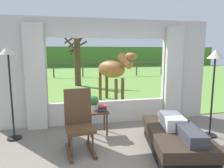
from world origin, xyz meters
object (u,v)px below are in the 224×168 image
object	(u,v)px
floor_lamp_right	(215,67)
recliner_sofa	(175,140)
potted_plant	(94,102)
rocking_chair	(79,121)
floor_lamp_left	(9,64)
pasture_tree	(77,59)
horse	(113,70)
side_table	(98,115)
reclining_person	(178,125)
book_stack	(102,108)

from	to	relation	value
floor_lamp_right	recliner_sofa	bearing A→B (deg)	-154.94
potted_plant	rocking_chair	bearing A→B (deg)	-115.04
recliner_sofa	floor_lamp_left	xyz separation A→B (m)	(-2.95, 1.19, 1.31)
floor_lamp_right	pasture_tree	size ratio (longest dim) A/B	0.60
potted_plant	floor_lamp_left	bearing A→B (deg)	179.44
recliner_sofa	horse	bearing A→B (deg)	105.44
recliner_sofa	side_table	xyz separation A→B (m)	(-1.23, 1.12, 0.21)
potted_plant	recliner_sofa	bearing A→B (deg)	-41.94
reclining_person	book_stack	bearing A→B (deg)	146.85
reclining_person	floor_lamp_left	distance (m)	3.36
floor_lamp_left	horse	xyz separation A→B (m)	(2.64, 2.69, -0.38)
side_table	book_stack	bearing A→B (deg)	-35.18
rocking_chair	pasture_tree	xyz separation A→B (m)	(0.29, 7.31, 0.88)
pasture_tree	floor_lamp_left	bearing A→B (deg)	-103.60
reclining_person	floor_lamp_right	bearing A→B (deg)	38.07
side_table	floor_lamp_left	world-z (taller)	floor_lamp_left
side_table	book_stack	size ratio (longest dim) A/B	2.79
recliner_sofa	floor_lamp_left	bearing A→B (deg)	168.92
side_table	reclining_person	bearing A→B (deg)	-43.48
book_stack	floor_lamp_right	xyz separation A→B (m)	(2.22, -0.55, 0.88)
potted_plant	horse	xyz separation A→B (m)	(1.00, 2.71, 0.45)
pasture_tree	floor_lamp_right	bearing A→B (deg)	-71.23
reclining_person	rocking_chair	size ratio (longest dim) A/B	1.28
reclining_person	pasture_tree	world-z (taller)	pasture_tree
recliner_sofa	reclining_person	xyz separation A→B (m)	(0.00, -0.05, 0.30)
side_table	floor_lamp_right	world-z (taller)	floor_lamp_right
side_table	floor_lamp_left	xyz separation A→B (m)	(-1.72, 0.08, 1.11)
reclining_person	rocking_chair	xyz separation A→B (m)	(-1.66, 0.47, 0.02)
horse	potted_plant	bearing A→B (deg)	38.50
rocking_chair	side_table	xyz separation A→B (m)	(0.43, 0.70, -0.12)
rocking_chair	side_table	world-z (taller)	rocking_chair
horse	pasture_tree	xyz separation A→B (m)	(-1.06, 3.84, 0.27)
rocking_chair	potted_plant	xyz separation A→B (m)	(0.35, 0.76, 0.16)
floor_lamp_left	rocking_chair	bearing A→B (deg)	-30.89
side_table	floor_lamp_left	size ratio (longest dim) A/B	0.27
pasture_tree	rocking_chair	bearing A→B (deg)	-92.28
recliner_sofa	book_stack	bearing A→B (deg)	148.16
reclining_person	side_table	bearing A→B (deg)	147.43
potted_plant	pasture_tree	size ratio (longest dim) A/B	0.11
reclining_person	side_table	world-z (taller)	reclining_person
potted_plant	floor_lamp_right	distance (m)	2.60
recliner_sofa	book_stack	distance (m)	1.59
floor_lamp_right	pasture_tree	xyz separation A→B (m)	(-2.45, 7.22, -0.04)
side_table	pasture_tree	world-z (taller)	pasture_tree
rocking_chair	reclining_person	bearing A→B (deg)	-22.22
side_table	floor_lamp_right	distance (m)	2.61
book_stack	horse	bearing A→B (deg)	73.66
floor_lamp_left	recliner_sofa	bearing A→B (deg)	-21.99
reclining_person	horse	xyz separation A→B (m)	(-0.31, 3.93, 0.63)
reclining_person	floor_lamp_left	bearing A→B (deg)	168.10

